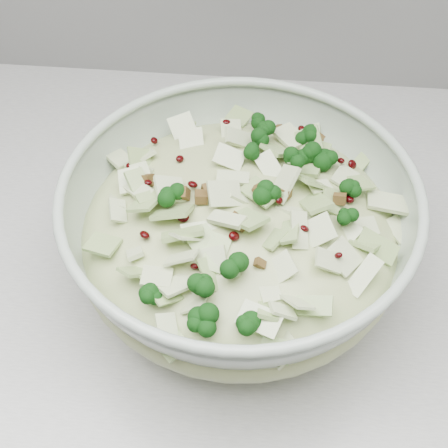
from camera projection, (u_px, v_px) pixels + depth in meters
The scene contains 3 objects.
counter at pixel (69, 375), 1.09m from camera, with size 3.60×0.60×0.90m, color beige.
mixing_bowl at pixel (239, 234), 0.62m from camera, with size 0.37×0.37×0.14m.
salad at pixel (240, 219), 0.60m from camera, with size 0.32×0.32×0.14m.
Camera 1 is at (0.32, 1.22, 1.45)m, focal length 50.00 mm.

